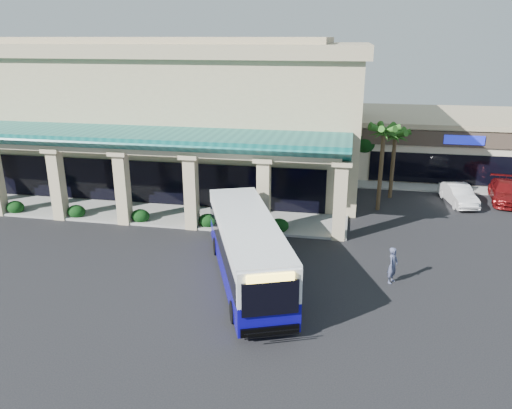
% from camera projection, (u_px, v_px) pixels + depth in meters
% --- Properties ---
extents(ground, '(110.00, 110.00, 0.00)m').
position_uv_depth(ground, '(217.00, 268.00, 25.86)').
color(ground, black).
extents(main_building, '(30.80, 14.80, 11.35)m').
position_uv_depth(main_building, '(172.00, 111.00, 40.36)').
color(main_building, tan).
rests_on(main_building, ground).
extents(arcade, '(30.00, 6.20, 5.70)m').
position_uv_depth(arcade, '(126.00, 174.00, 32.71)').
color(arcade, '#0E5855').
rests_on(arcade, ground).
extents(strip_mall, '(22.50, 12.50, 4.90)m').
position_uv_depth(strip_mall, '(484.00, 143.00, 44.15)').
color(strip_mall, beige).
rests_on(strip_mall, ground).
extents(palm_0, '(2.40, 2.40, 6.60)m').
position_uv_depth(palm_0, '(381.00, 163.00, 33.50)').
color(palm_0, '#225416').
rests_on(palm_0, ground).
extents(palm_1, '(2.40, 2.40, 5.80)m').
position_uv_depth(palm_1, '(393.00, 160.00, 36.24)').
color(palm_1, '#225416').
rests_on(palm_1, ground).
extents(broadleaf_tree, '(2.60, 2.60, 4.81)m').
position_uv_depth(broadleaf_tree, '(364.00, 150.00, 41.41)').
color(broadleaf_tree, black).
rests_on(broadleaf_tree, ground).
extents(transit_bus, '(6.55, 11.47, 3.15)m').
position_uv_depth(transit_bus, '(247.00, 251.00, 24.10)').
color(transit_bus, '#0D0793').
rests_on(transit_bus, ground).
extents(pedestrian, '(0.69, 0.79, 1.82)m').
position_uv_depth(pedestrian, '(393.00, 265.00, 24.09)').
color(pedestrian, '#434968').
rests_on(pedestrian, ground).
extents(car_white, '(2.28, 4.51, 1.42)m').
position_uv_depth(car_white, '(459.00, 195.00, 35.48)').
color(car_white, white).
rests_on(car_white, ground).
extents(car_red, '(2.70, 5.31, 1.48)m').
position_uv_depth(car_red, '(506.00, 192.00, 35.99)').
color(car_red, maroon).
rests_on(car_red, ground).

